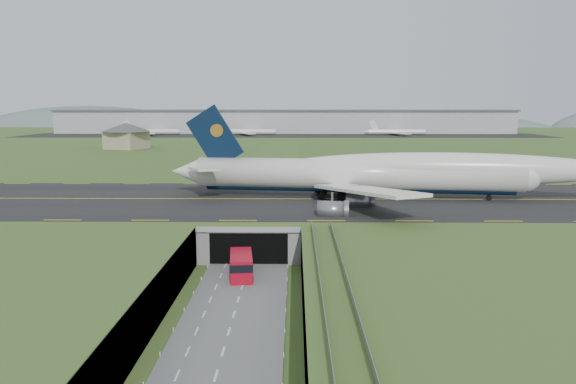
{
  "coord_description": "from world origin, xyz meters",
  "views": [
    {
      "loc": [
        7.09,
        -75.17,
        24.21
      ],
      "look_at": [
        5.86,
        20.0,
        9.53
      ],
      "focal_mm": 35.0,
      "sensor_mm": 36.0,
      "label": 1
    }
  ],
  "objects": [
    {
      "name": "cargo_terminal",
      "position": [
        -0.12,
        299.41,
        13.96
      ],
      "size": [
        320.0,
        67.0,
        15.6
      ],
      "color": "#B2B2B2",
      "rests_on": "ground"
    },
    {
      "name": "jumbo_jet",
      "position": [
        25.21,
        33.99,
        11.1
      ],
      "size": [
        87.21,
        57.03,
        19.0
      ],
      "rotation": [
        0.0,
        0.0,
        -0.12
      ],
      "color": "silver",
      "rests_on": "ground"
    },
    {
      "name": "guideway",
      "position": [
        11.0,
        -19.11,
        5.32
      ],
      "size": [
        3.0,
        53.0,
        7.05
      ],
      "color": "#A8A8A3",
      "rests_on": "ground"
    },
    {
      "name": "trench_road",
      "position": [
        0.0,
        -7.5,
        0.1
      ],
      "size": [
        12.0,
        75.0,
        0.2
      ],
      "primitive_type": "cube",
      "color": "slate",
      "rests_on": "ground"
    },
    {
      "name": "tunnel_portal",
      "position": [
        0.0,
        16.71,
        3.33
      ],
      "size": [
        17.0,
        22.3,
        6.0
      ],
      "color": "gray",
      "rests_on": "ground"
    },
    {
      "name": "shuttle_tram",
      "position": [
        -0.53,
        1.63,
        1.84
      ],
      "size": [
        3.97,
        8.58,
        3.37
      ],
      "rotation": [
        0.0,
        0.0,
        0.1
      ],
      "color": "#B00B1E",
      "rests_on": "ground"
    },
    {
      "name": "ground",
      "position": [
        0.0,
        0.0,
        0.0
      ],
      "size": [
        900.0,
        900.0,
        0.0
      ],
      "primitive_type": "plane",
      "color": "#395421",
      "rests_on": "ground"
    },
    {
      "name": "service_building",
      "position": [
        -64.39,
        161.94,
        12.59
      ],
      "size": [
        26.31,
        26.31,
        11.13
      ],
      "rotation": [
        0.0,
        0.0,
        -0.36
      ],
      "color": "tan",
      "rests_on": "ground"
    },
    {
      "name": "distant_hills",
      "position": [
        64.38,
        430.0,
        -4.0
      ],
      "size": [
        700.0,
        91.0,
        60.0
      ],
      "color": "slate",
      "rests_on": "ground"
    },
    {
      "name": "taxiway",
      "position": [
        0.0,
        33.0,
        6.09
      ],
      "size": [
        800.0,
        44.0,
        0.18
      ],
      "primitive_type": "cube",
      "color": "black",
      "rests_on": "airfield_deck"
    },
    {
      "name": "airfield_deck",
      "position": [
        0.0,
        0.0,
        3.0
      ],
      "size": [
        800.0,
        800.0,
        6.0
      ],
      "primitive_type": "cube",
      "color": "gray",
      "rests_on": "ground"
    }
  ]
}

